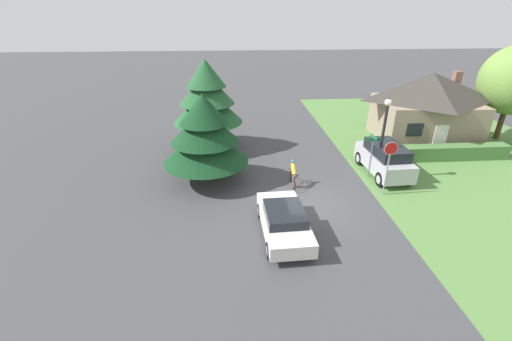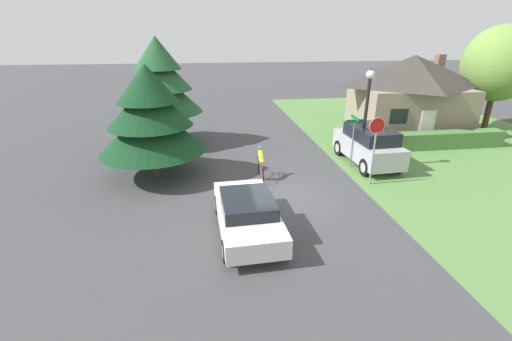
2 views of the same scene
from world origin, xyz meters
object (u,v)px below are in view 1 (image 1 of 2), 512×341
(sedan_left_lane, at_px, (284,221))
(conifer_tall_far, at_px, (207,96))
(street_lamp, at_px, (384,128))
(street_name_sign, at_px, (372,149))
(cyclist, at_px, (293,174))
(stop_sign, at_px, (389,158))
(conifer_tall_near, at_px, (205,133))
(cottage_house, at_px, (427,106))
(parked_suv_right, at_px, (384,159))

(sedan_left_lane, xyz_separation_m, conifer_tall_far, (-3.79, 10.75, 3.04))
(street_lamp, xyz_separation_m, street_name_sign, (-0.41, 0.22, -1.30))
(cyclist, bearing_deg, sedan_left_lane, 165.83)
(stop_sign, xyz_separation_m, conifer_tall_near, (-9.57, 2.37, 0.77))
(conifer_tall_far, bearing_deg, cottage_house, 2.20)
(cyclist, xyz_separation_m, street_lamp, (5.12, 0.64, 2.38))
(street_name_sign, bearing_deg, parked_suv_right, 15.76)
(street_name_sign, relative_size, conifer_tall_near, 0.51)
(sedan_left_lane, height_order, street_name_sign, street_name_sign)
(sedan_left_lane, height_order, conifer_tall_far, conifer_tall_far)
(cottage_house, relative_size, parked_suv_right, 1.67)
(street_lamp, distance_m, conifer_tall_near, 9.97)
(conifer_tall_far, bearing_deg, parked_suv_right, -25.39)
(sedan_left_lane, height_order, conifer_tall_near, conifer_tall_near)
(parked_suv_right, distance_m, street_name_sign, 1.30)
(sedan_left_lane, distance_m, conifer_tall_far, 11.79)
(cottage_house, bearing_deg, street_lamp, -130.80)
(conifer_tall_near, bearing_deg, conifer_tall_far, 91.35)
(stop_sign, relative_size, conifer_tall_near, 0.59)
(street_lamp, bearing_deg, conifer_tall_far, 151.14)
(street_name_sign, bearing_deg, stop_sign, -89.68)
(cottage_house, xyz_separation_m, sedan_left_lane, (-12.25, -11.36, -1.88))
(parked_suv_right, xyz_separation_m, street_lamp, (-0.58, -0.50, 2.10))
(cottage_house, distance_m, street_name_sign, 8.75)
(stop_sign, height_order, conifer_tall_near, conifer_tall_near)
(stop_sign, bearing_deg, conifer_tall_far, -38.18)
(conifer_tall_near, xyz_separation_m, conifer_tall_far, (-0.12, 5.17, 0.86))
(cottage_house, xyz_separation_m, conifer_tall_far, (-16.04, -0.62, 1.17))
(cyclist, relative_size, street_name_sign, 0.66)
(parked_suv_right, distance_m, conifer_tall_far, 12.12)
(street_name_sign, bearing_deg, conifer_tall_near, 178.99)
(parked_suv_right, bearing_deg, stop_sign, 156.07)
(cottage_house, bearing_deg, cyclist, -145.23)
(parked_suv_right, xyz_separation_m, street_name_sign, (-0.98, -0.28, 0.80))
(cottage_house, distance_m, street_lamp, 8.59)
(stop_sign, distance_m, conifer_tall_near, 9.89)
(cyclist, bearing_deg, conifer_tall_far, 39.15)
(cyclist, distance_m, stop_sign, 5.10)
(sedan_left_lane, xyz_separation_m, street_lamp, (6.30, 5.19, 2.38))
(sedan_left_lane, height_order, parked_suv_right, parked_suv_right)
(sedan_left_lane, bearing_deg, street_lamp, -52.88)
(parked_suv_right, bearing_deg, conifer_tall_far, 62.09)
(parked_suv_right, distance_m, stop_sign, 2.89)
(sedan_left_lane, xyz_separation_m, street_name_sign, (5.89, 5.41, 1.08))
(sedan_left_lane, xyz_separation_m, stop_sign, (5.90, 3.21, 1.41))
(street_lamp, xyz_separation_m, conifer_tall_near, (-9.96, 0.39, -0.20))
(conifer_tall_far, bearing_deg, sedan_left_lane, -70.58)
(cyclist, xyz_separation_m, street_name_sign, (4.71, 0.86, 1.08))
(street_name_sign, distance_m, conifer_tall_near, 9.62)
(parked_suv_right, height_order, street_name_sign, street_name_sign)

